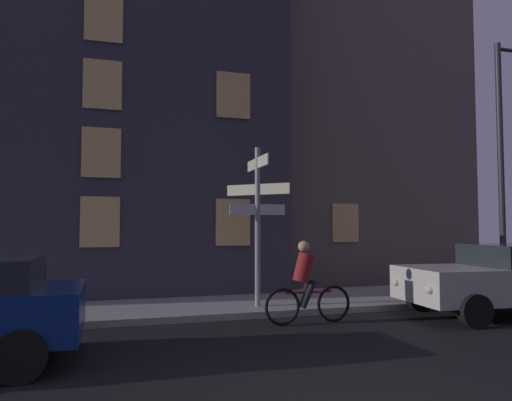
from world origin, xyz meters
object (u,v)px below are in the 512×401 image
at_px(signpost, 258,211).
at_px(street_lamp, 504,147).
at_px(car_near_left, 507,278).
at_px(cyclist, 306,285).

xyz_separation_m(signpost, street_lamp, (7.02, 0.12, 1.79)).
xyz_separation_m(signpost, car_near_left, (4.93, -1.95, -1.45)).
bearing_deg(car_near_left, signpost, 158.37).
xyz_separation_m(car_near_left, cyclist, (-4.39, 0.49, -0.05)).
xyz_separation_m(street_lamp, car_near_left, (-2.09, -2.07, -3.23)).
distance_m(street_lamp, cyclist, 7.43).
height_order(signpost, street_lamp, street_lamp).
xyz_separation_m(street_lamp, cyclist, (-6.48, -1.58, -3.28)).
height_order(signpost, cyclist, signpost).
height_order(signpost, car_near_left, signpost).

